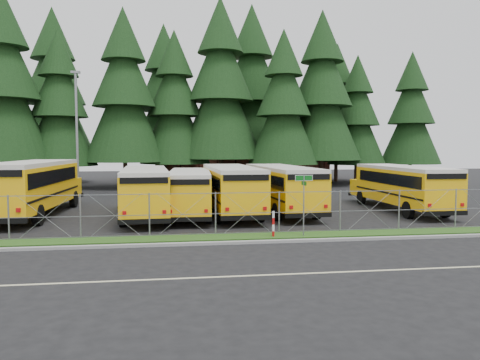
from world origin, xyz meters
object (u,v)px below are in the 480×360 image
(bus_3, at_px, (145,193))
(striped_bollard, at_px, (273,224))
(bus_5, at_px, (231,190))
(bus_east, at_px, (401,188))
(bus_6, at_px, (280,189))
(street_sign, at_px, (304,192))
(light_standard, at_px, (77,129))
(bus_4, at_px, (190,193))
(bus_1, at_px, (34,189))

(bus_3, relative_size, striped_bollard, 9.04)
(bus_5, bearing_deg, bus_east, -1.30)
(bus_east, bearing_deg, bus_5, -179.65)
(bus_6, relative_size, street_sign, 3.92)
(light_standard, bearing_deg, bus_east, -27.38)
(bus_4, distance_m, street_sign, 8.83)
(bus_6, distance_m, striped_bollard, 8.30)
(bus_east, distance_m, street_sign, 11.48)
(bus_4, xyz_separation_m, striped_bollard, (3.44, -7.35, -0.74))
(light_standard, bearing_deg, street_sign, -54.75)
(light_standard, bearing_deg, bus_4, -53.56)
(bus_1, height_order, bus_4, bus_1)
(striped_bollard, bearing_deg, bus_east, 37.29)
(striped_bollard, bearing_deg, bus_4, 115.07)
(bus_4, relative_size, light_standard, 1.01)
(bus_east, distance_m, striped_bollard, 12.56)
(bus_east, bearing_deg, bus_1, 178.01)
(bus_5, xyz_separation_m, bus_6, (3.17, 0.40, -0.01))
(bus_1, xyz_separation_m, street_sign, (13.90, -8.45, 0.42))
(bus_1, height_order, striped_bollard, bus_1)
(bus_1, xyz_separation_m, striped_bollard, (12.50, -8.44, -1.02))
(bus_3, height_order, striped_bollard, bus_3)
(bus_4, height_order, bus_5, bus_5)
(bus_east, bearing_deg, striped_bollard, -142.54)
(bus_6, bearing_deg, striped_bollard, -108.84)
(bus_3, bearing_deg, bus_1, 165.20)
(bus_3, bearing_deg, bus_4, 3.51)
(street_sign, bearing_deg, bus_east, 41.56)
(bus_east, bearing_deg, light_standard, 152.79)
(street_sign, bearing_deg, bus_4, 123.31)
(bus_1, relative_size, light_standard, 1.22)
(bus_east, bearing_deg, street_sign, -138.27)
(bus_5, bearing_deg, bus_6, 5.65)
(bus_5, height_order, light_standard, light_standard)
(bus_east, bearing_deg, bus_3, -177.93)
(bus_6, distance_m, street_sign, 8.03)
(bus_3, xyz_separation_m, striped_bollard, (6.03, -7.06, -0.82))
(bus_3, bearing_deg, street_sign, -46.37)
(bus_3, relative_size, street_sign, 3.86)
(bus_3, bearing_deg, light_standard, 113.94)
(bus_3, relative_size, bus_4, 1.06)
(bus_5, bearing_deg, street_sign, -74.05)
(bus_1, height_order, light_standard, light_standard)
(bus_6, xyz_separation_m, bus_east, (7.78, -0.36, -0.01))
(bus_3, distance_m, light_standard, 13.96)
(bus_1, relative_size, bus_5, 1.11)
(bus_4, height_order, striped_bollard, bus_4)
(bus_1, distance_m, bus_5, 11.56)
(bus_east, height_order, street_sign, bus_east)
(bus_4, height_order, bus_east, bus_east)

